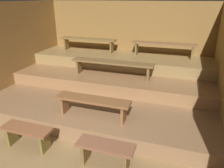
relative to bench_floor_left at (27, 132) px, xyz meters
name	(u,v)px	position (x,y,z in m)	size (l,w,h in m)	color
ground	(101,111)	(0.74, 1.72, -0.34)	(5.96, 5.62, 0.08)	olive
wall_back	(128,41)	(0.74, 4.16, 0.90)	(5.96, 0.06, 2.41)	olive
wall_left	(5,52)	(-1.87, 1.72, 0.90)	(0.06, 5.62, 2.41)	olive
platform_lower	(109,95)	(0.74, 2.26, -0.15)	(5.16, 3.75, 0.30)	#8F6846
platform_middle	(117,75)	(0.74, 2.98, 0.15)	(5.16, 2.30, 0.30)	#976C43
platform_upper	(122,60)	(0.74, 3.48, 0.45)	(5.16, 1.32, 0.30)	olive
bench_floor_left	(27,132)	(0.00, 0.00, 0.00)	(0.91, 0.32, 0.40)	brown
bench_floor_right	(105,150)	(1.47, 0.00, 0.00)	(0.91, 0.32, 0.40)	brown
bench_lower_center	(93,102)	(0.90, 0.86, 0.32)	(1.49, 0.32, 0.40)	brown
bench_middle_center	(112,64)	(0.77, 2.44, 0.64)	(2.11, 0.32, 0.40)	brown
bench_upper_left	(88,41)	(-0.44, 3.68, 0.93)	(1.81, 0.32, 0.40)	brown
bench_upper_right	(164,45)	(1.91, 3.68, 0.93)	(1.81, 0.32, 0.40)	brown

